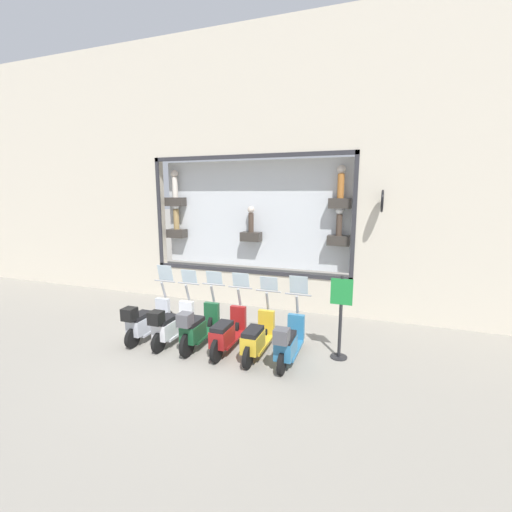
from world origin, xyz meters
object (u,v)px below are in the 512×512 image
(scooter_teal_0, at_px, (288,342))
(scooter_red_2, at_px, (227,332))
(scooter_yellow_1, at_px, (257,337))
(shop_sign_post, at_px, (341,314))
(scooter_silver_5, at_px, (146,321))
(scooter_green_3, at_px, (198,327))
(scooter_white_4, at_px, (171,324))

(scooter_teal_0, relative_size, scooter_red_2, 0.99)
(scooter_yellow_1, xyz_separation_m, shop_sign_post, (0.49, -1.68, 0.56))
(scooter_teal_0, distance_m, scooter_yellow_1, 0.71)
(scooter_yellow_1, height_order, scooter_silver_5, scooter_silver_5)
(scooter_red_2, bearing_deg, scooter_green_3, 94.62)
(scooter_green_3, distance_m, scooter_silver_5, 1.41)
(scooter_yellow_1, height_order, shop_sign_post, shop_sign_post)
(scooter_green_3, height_order, scooter_silver_5, scooter_silver_5)
(scooter_green_3, distance_m, scooter_white_4, 0.71)
(scooter_teal_0, distance_m, shop_sign_post, 1.24)
(scooter_teal_0, xyz_separation_m, scooter_red_2, (0.07, 1.41, -0.02))
(scooter_teal_0, relative_size, shop_sign_post, 0.99)
(scooter_teal_0, relative_size, scooter_green_3, 0.99)
(scooter_red_2, xyz_separation_m, shop_sign_post, (0.49, -2.39, 0.54))
(scooter_green_3, bearing_deg, scooter_teal_0, -90.35)
(scooter_green_3, xyz_separation_m, shop_sign_post, (0.55, -3.09, 0.49))
(scooter_green_3, bearing_deg, scooter_red_2, -85.38)
(scooter_red_2, distance_m, scooter_silver_5, 2.12)
(scooter_yellow_1, height_order, scooter_white_4, scooter_white_4)
(scooter_red_2, relative_size, scooter_white_4, 1.01)
(shop_sign_post, bearing_deg, scooter_silver_5, 97.05)
(scooter_yellow_1, relative_size, shop_sign_post, 1.00)
(scooter_teal_0, bearing_deg, scooter_green_3, 89.65)
(scooter_yellow_1, bearing_deg, scooter_green_3, 92.14)
(scooter_silver_5, bearing_deg, scooter_green_3, -89.58)
(scooter_green_3, bearing_deg, shop_sign_post, -79.98)
(scooter_teal_0, bearing_deg, scooter_red_2, 87.17)
(scooter_white_4, height_order, shop_sign_post, shop_sign_post)
(scooter_green_3, distance_m, shop_sign_post, 3.18)
(scooter_red_2, relative_size, scooter_silver_5, 1.01)
(scooter_yellow_1, xyz_separation_m, scooter_green_3, (-0.05, 1.41, 0.06))
(scooter_teal_0, relative_size, scooter_white_4, 1.00)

